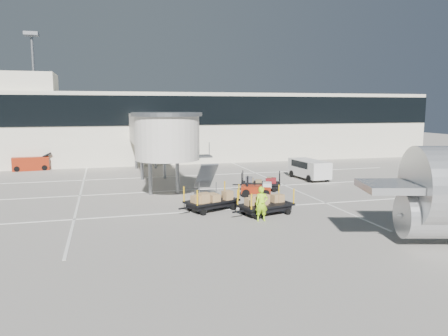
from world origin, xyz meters
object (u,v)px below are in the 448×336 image
(box_cart_far, at_px, (210,201))
(minivan, at_px, (308,168))
(suitcase_cart, at_px, (260,184))
(belt_loader, at_px, (31,163))
(box_cart_near, at_px, (265,205))
(baggage_tug, at_px, (257,189))
(ground_worker, at_px, (262,204))

(box_cart_far, height_order, minivan, minivan)
(suitcase_cart, distance_m, belt_loader, 24.90)
(box_cart_near, height_order, minivan, minivan)
(minivan, bearing_deg, baggage_tug, -144.64)
(baggage_tug, distance_m, box_cart_near, 5.46)
(minivan, bearing_deg, ground_worker, -130.78)
(box_cart_near, height_order, ground_worker, ground_worker)
(box_cart_near, xyz_separation_m, box_cart_far, (-2.98, 1.80, 0.02))
(ground_worker, bearing_deg, baggage_tug, 81.16)
(baggage_tug, bearing_deg, minivan, 61.29)
(box_cart_near, bearing_deg, minivan, 37.80)
(suitcase_cart, xyz_separation_m, ground_worker, (-3.11, -8.67, 0.48))
(baggage_tug, distance_m, minivan, 9.17)
(belt_loader, bearing_deg, suitcase_cart, -47.49)
(suitcase_cart, xyz_separation_m, box_cart_far, (-5.34, -5.53, 0.12))
(box_cart_far, relative_size, minivan, 0.88)
(belt_loader, bearing_deg, ground_worker, -64.36)
(box_cart_far, bearing_deg, suitcase_cart, 24.21)
(baggage_tug, xyz_separation_m, ground_worker, (-2.11, -6.63, 0.47))
(box_cart_near, xyz_separation_m, ground_worker, (-0.75, -1.34, 0.38))
(baggage_tug, bearing_deg, box_cart_far, -120.05)
(suitcase_cart, height_order, ground_worker, ground_worker)
(ground_worker, bearing_deg, box_cart_near, 69.68)
(baggage_tug, relative_size, suitcase_cart, 0.64)
(suitcase_cart, distance_m, ground_worker, 9.22)
(suitcase_cart, relative_size, belt_loader, 0.96)
(box_cart_near, xyz_separation_m, belt_loader, (-16.39, 23.71, 0.08))
(baggage_tug, relative_size, minivan, 0.51)
(suitcase_cart, bearing_deg, minivan, 54.48)
(box_cart_far, distance_m, belt_loader, 25.69)
(suitcase_cart, xyz_separation_m, box_cart_near, (-2.36, -7.32, 0.10))
(baggage_tug, bearing_deg, suitcase_cart, 84.91)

